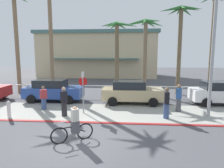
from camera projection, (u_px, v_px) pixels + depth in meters
ground_plane at (105, 94)px, 18.36m from camera, size 80.00×80.00×0.00m
sidewalk_strip at (94, 112)px, 12.64m from camera, size 44.00×4.00×0.02m
curb_paint at (88, 122)px, 10.67m from camera, size 44.00×0.24×0.03m
building_backdrop at (99, 54)px, 34.04m from camera, size 19.16×9.82×7.29m
rail_fence at (102, 88)px, 16.76m from camera, size 26.15×0.08×1.04m
stop_sign_bike_lane at (83, 86)px, 12.14m from camera, size 0.52×0.56×2.56m
bollard_3 at (9, 109)px, 11.37m from camera, size 0.20×0.20×1.00m
streetlight_curb at (215, 42)px, 10.95m from camera, size 0.24×2.54×7.50m
palm_tree_1 at (15, 24)px, 18.12m from camera, size 2.83×2.95×9.04m
palm_tree_2 at (50, 16)px, 18.62m from camera, size 3.24×2.95×9.89m
palm_tree_3 at (117, 40)px, 18.14m from camera, size 3.44×3.14×6.56m
palm_tree_4 at (145, 37)px, 18.13m from camera, size 3.43×3.06×6.79m
palm_tree_5 at (181, 28)px, 17.52m from camera, size 3.58×3.24×7.81m
palm_tree_6 at (213, 18)px, 19.09m from camera, size 3.31×3.44×9.33m
car_blue_1 at (53, 90)px, 15.48m from camera, size 4.40×2.02×1.69m
car_tan_2 at (132, 92)px, 14.71m from camera, size 4.40×2.02×1.69m
car_white_3 at (222, 93)px, 14.39m from camera, size 4.40×2.02×1.69m
cyclist_black_0 at (74, 125)px, 8.31m from camera, size 1.59×0.99×1.50m
pedestrian_0 at (44, 99)px, 13.08m from camera, size 0.47×0.46×1.57m
pedestrian_1 at (167, 104)px, 11.24m from camera, size 0.35×0.42×1.79m
pedestrian_2 at (179, 99)px, 12.61m from camera, size 0.44×0.48×1.76m
pedestrian_3 at (64, 103)px, 11.66m from camera, size 0.47×0.47×1.75m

